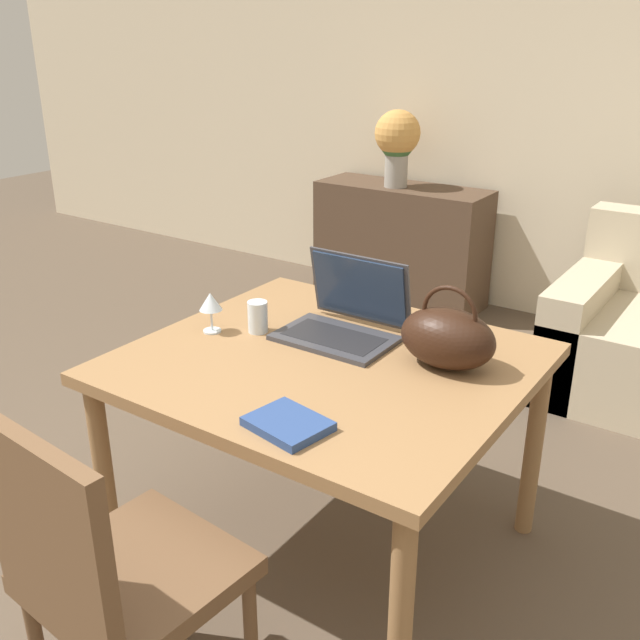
{
  "coord_description": "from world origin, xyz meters",
  "views": [
    {
      "loc": [
        1.03,
        -1.05,
        1.66
      ],
      "look_at": [
        -0.1,
        0.61,
        0.84
      ],
      "focal_mm": 40.0,
      "sensor_mm": 36.0,
      "label": 1
    }
  ],
  "objects_px": {
    "drinking_glass": "(258,317)",
    "handbag": "(448,337)",
    "flower_vase": "(397,140)",
    "wine_glass": "(211,303)",
    "chair": "(108,570)",
    "laptop": "(347,315)"
  },
  "relations": [
    {
      "from": "drinking_glass",
      "to": "handbag",
      "type": "height_order",
      "value": "handbag"
    },
    {
      "from": "handbag",
      "to": "flower_vase",
      "type": "xyz_separation_m",
      "value": [
        -1.33,
        2.1,
        0.23
      ]
    },
    {
      "from": "wine_glass",
      "to": "handbag",
      "type": "relative_size",
      "value": 0.47
    },
    {
      "from": "chair",
      "to": "laptop",
      "type": "relative_size",
      "value": 2.44
    },
    {
      "from": "flower_vase",
      "to": "handbag",
      "type": "bearing_deg",
      "value": -57.69
    },
    {
      "from": "laptop",
      "to": "wine_glass",
      "type": "distance_m",
      "value": 0.45
    },
    {
      "from": "flower_vase",
      "to": "laptop",
      "type": "bearing_deg",
      "value": -65.28
    },
    {
      "from": "laptop",
      "to": "flower_vase",
      "type": "bearing_deg",
      "value": 114.72
    },
    {
      "from": "laptop",
      "to": "flower_vase",
      "type": "xyz_separation_m",
      "value": [
        -0.95,
        2.06,
        0.25
      ]
    },
    {
      "from": "laptop",
      "to": "flower_vase",
      "type": "relative_size",
      "value": 0.81
    },
    {
      "from": "handbag",
      "to": "flower_vase",
      "type": "relative_size",
      "value": 0.63
    },
    {
      "from": "flower_vase",
      "to": "chair",
      "type": "bearing_deg",
      "value": -72.5
    },
    {
      "from": "chair",
      "to": "flower_vase",
      "type": "relative_size",
      "value": 1.97
    },
    {
      "from": "chair",
      "to": "drinking_glass",
      "type": "xyz_separation_m",
      "value": [
        -0.29,
        0.91,
        0.25
      ]
    },
    {
      "from": "chair",
      "to": "laptop",
      "type": "distance_m",
      "value": 1.1
    },
    {
      "from": "chair",
      "to": "flower_vase",
      "type": "xyz_separation_m",
      "value": [
        -0.99,
        3.13,
        0.52
      ]
    },
    {
      "from": "wine_glass",
      "to": "handbag",
      "type": "height_order",
      "value": "handbag"
    },
    {
      "from": "wine_glass",
      "to": "chair",
      "type": "bearing_deg",
      "value": -63.15
    },
    {
      "from": "wine_glass",
      "to": "laptop",
      "type": "bearing_deg",
      "value": 32.43
    },
    {
      "from": "laptop",
      "to": "wine_glass",
      "type": "relative_size",
      "value": 2.72
    },
    {
      "from": "laptop",
      "to": "handbag",
      "type": "relative_size",
      "value": 1.28
    },
    {
      "from": "drinking_glass",
      "to": "wine_glass",
      "type": "distance_m",
      "value": 0.16
    }
  ]
}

